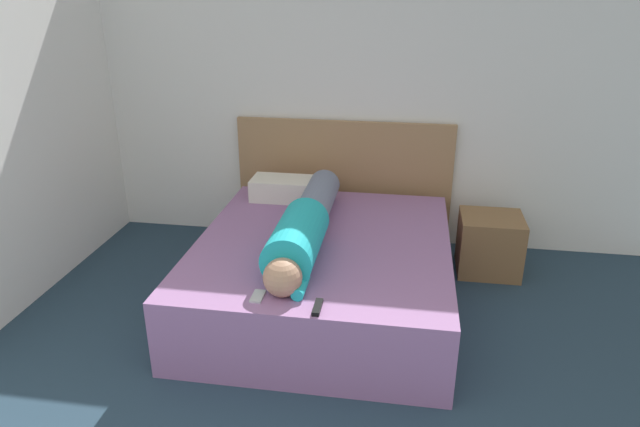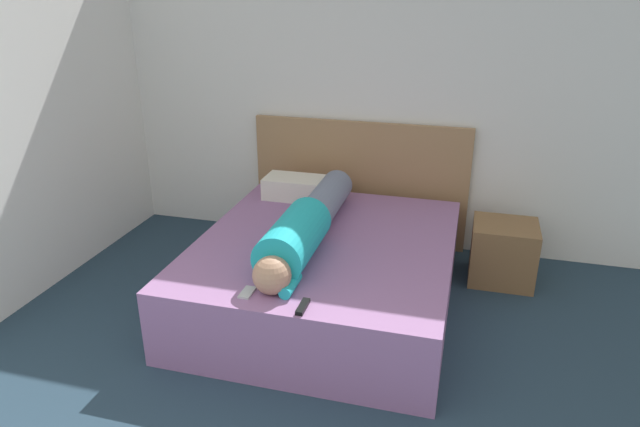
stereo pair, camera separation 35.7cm
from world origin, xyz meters
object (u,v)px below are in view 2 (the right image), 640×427
person_lying (305,226)px  pillow_near_headboard (300,188)px  tv_remote (303,307)px  nightstand (503,252)px  bed (326,273)px  cell_phone (247,292)px

person_lying → pillow_near_headboard: (-0.29, 0.82, -0.05)m
tv_remote → nightstand: bearing=55.0°
nightstand → person_lying: (-1.29, -0.79, 0.39)m
pillow_near_headboard → tv_remote: size_ratio=3.69×
person_lying → tv_remote: bearing=-74.4°
bed → nightstand: bearing=30.1°
nightstand → tv_remote: size_ratio=3.08×
bed → cell_phone: size_ratio=14.65×
nightstand → tv_remote: tv_remote is taller
nightstand → person_lying: bearing=-148.6°
pillow_near_headboard → tv_remote: (0.50, -1.58, -0.07)m
cell_phone → tv_remote: bearing=-11.4°
nightstand → tv_remote: (-1.08, -1.54, 0.27)m
person_lying → cell_phone: 0.71m
cell_phone → nightstand: bearing=46.0°
bed → person_lying: 0.41m
person_lying → cell_phone: bearing=-100.9°
bed → pillow_near_headboard: pillow_near_headboard is taller
person_lying → cell_phone: person_lying is taller
person_lying → tv_remote: person_lying is taller
tv_remote → cell_phone: tv_remote is taller
person_lying → tv_remote: size_ratio=10.90×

